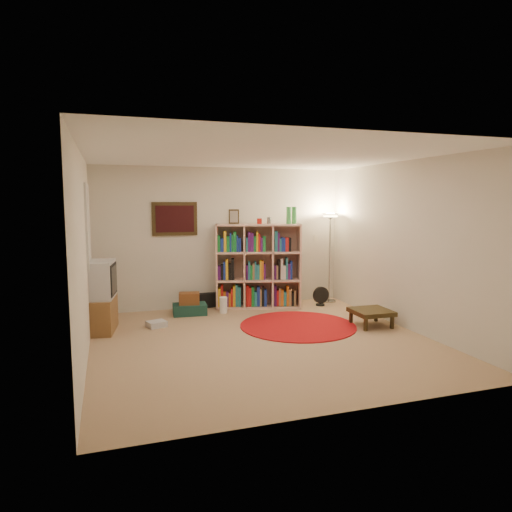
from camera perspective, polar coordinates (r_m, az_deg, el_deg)
The scene contains 12 objects.
room at distance 6.12m, azimuth 0.22°, elevation 0.86°, with size 4.54×4.54×2.54m.
bookshelf at distance 8.17m, azimuth 0.12°, elevation -1.41°, with size 1.56×0.81×1.81m.
floor_lamp at distance 8.67m, azimuth 9.25°, elevation 3.41°, with size 0.39×0.39×1.68m.
floor_fan at distance 8.46m, azimuth 8.10°, elevation -4.99°, with size 0.31×0.18×0.35m.
tv_stand at distance 7.06m, azimuth -19.30°, elevation -4.95°, with size 0.61×0.79×1.04m.
dvd_box at distance 7.17m, azimuth -12.32°, elevation -8.30°, with size 0.33×0.30×0.09m.
suitcase at distance 7.83m, azimuth -8.28°, elevation -6.59°, with size 0.58×0.40×0.18m.
wicker_basket at distance 7.79m, azimuth -8.34°, elevation -5.27°, with size 0.38×0.30×0.19m.
duffel_bag at distance 8.38m, azimuth -6.28°, elevation -5.38°, with size 0.43×0.38×0.26m.
paper_towel at distance 7.86m, azimuth -4.10°, elevation -6.14°, with size 0.14×0.14×0.28m.
red_rug at distance 7.10m, azimuth 5.25°, elevation -8.64°, with size 1.77×1.77×0.02m.
side_table at distance 7.24m, azimuth 14.21°, elevation -6.83°, with size 0.57×0.57×0.26m.
Camera 1 is at (-1.97, -5.73, 1.89)m, focal length 32.00 mm.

